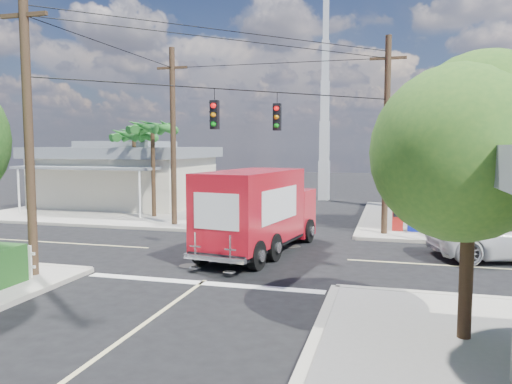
% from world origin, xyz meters
% --- Properties ---
extents(ground, '(120.00, 120.00, 0.00)m').
position_xyz_m(ground, '(0.00, 0.00, 0.00)').
color(ground, black).
rests_on(ground, ground).
extents(sidewalk_ne, '(14.12, 14.12, 0.14)m').
position_xyz_m(sidewalk_ne, '(10.88, 10.88, 0.07)').
color(sidewalk_ne, '#A19C91').
rests_on(sidewalk_ne, ground).
extents(sidewalk_nw, '(14.12, 14.12, 0.14)m').
position_xyz_m(sidewalk_nw, '(-10.88, 10.88, 0.07)').
color(sidewalk_nw, '#A19C91').
rests_on(sidewalk_nw, ground).
extents(road_markings, '(32.00, 32.00, 0.01)m').
position_xyz_m(road_markings, '(0.00, -1.47, 0.01)').
color(road_markings, beige).
rests_on(road_markings, ground).
extents(building_nw, '(10.80, 10.20, 4.30)m').
position_xyz_m(building_nw, '(-12.00, 12.46, 2.22)').
color(building_nw, beige).
rests_on(building_nw, sidewalk_nw).
extents(radio_tower, '(0.80, 0.80, 17.00)m').
position_xyz_m(radio_tower, '(0.50, 20.00, 5.64)').
color(radio_tower, silver).
rests_on(radio_tower, ground).
extents(tree_ne_front, '(4.21, 4.14, 6.66)m').
position_xyz_m(tree_ne_front, '(7.21, 6.76, 4.77)').
color(tree_ne_front, '#422D1C').
rests_on(tree_ne_front, sidewalk_ne).
extents(tree_ne_back, '(3.77, 3.66, 5.82)m').
position_xyz_m(tree_ne_back, '(9.81, 8.96, 4.19)').
color(tree_ne_back, '#422D1C').
rests_on(tree_ne_back, sidewalk_ne).
extents(tree_se, '(3.67, 3.54, 5.62)m').
position_xyz_m(tree_se, '(7.01, -7.24, 4.04)').
color(tree_se, '#422D1C').
rests_on(tree_se, sidewalk_se).
extents(palm_nw_front, '(3.01, 3.08, 5.59)m').
position_xyz_m(palm_nw_front, '(-7.50, 7.50, 5.04)').
color(palm_nw_front, '#422D1C').
rests_on(palm_nw_front, sidewalk_nw).
extents(palm_nw_back, '(3.01, 3.08, 5.19)m').
position_xyz_m(palm_nw_back, '(-9.50, 9.00, 4.67)').
color(palm_nw_back, '#422D1C').
rests_on(palm_nw_back, sidewalk_nw).
extents(utility_poles, '(12.00, 10.68, 9.00)m').
position_xyz_m(utility_poles, '(-1.58, 1.60, 4.67)').
color(utility_poles, '#473321').
rests_on(utility_poles, ground).
extents(vending_boxes, '(1.90, 0.50, 1.10)m').
position_xyz_m(vending_boxes, '(6.50, 6.20, 0.69)').
color(vending_boxes, '#B01A16').
rests_on(vending_boxes, sidewalk_ne).
extents(delivery_truck, '(3.40, 7.67, 3.21)m').
position_xyz_m(delivery_truck, '(0.57, 0.28, 1.63)').
color(delivery_truck, black).
rests_on(delivery_truck, ground).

